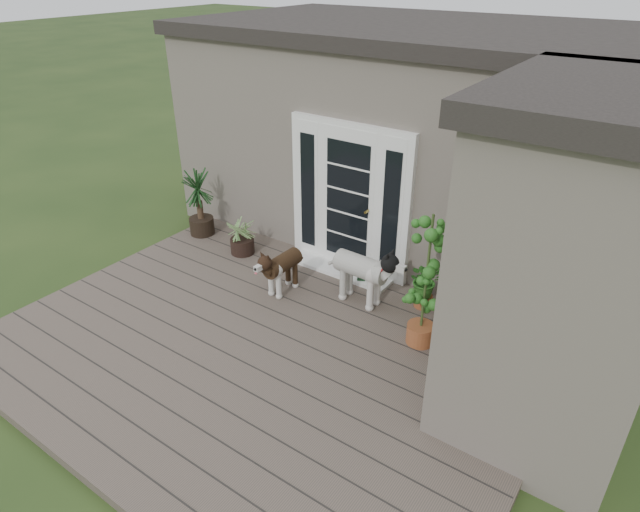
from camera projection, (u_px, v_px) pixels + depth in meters
The scene contains 17 objects.
deck at pixel (262, 351), 6.40m from camera, with size 6.20×4.60×0.12m, color #6B5B4C.
house_main at pixel (428, 141), 8.71m from camera, with size 7.40×4.00×3.10m, color #665E54.
roof_main at pixel (439, 31), 7.91m from camera, with size 7.60×4.20×0.20m, color #2D2826.
house_wing at pixel (569, 277), 5.00m from camera, with size 1.60×2.40×3.10m, color #665E54.
roof_wing at pixel (616, 96), 4.20m from camera, with size 1.80×2.60×0.20m, color #2D2826.
door_unit at pixel (349, 199), 7.52m from camera, with size 1.90×0.14×2.15m, color white.
door_step at pixel (340, 270), 7.89m from camera, with size 1.60×0.40×0.05m, color white.
brindle_dog at pixel (283, 271), 7.28m from camera, with size 0.33×0.77×0.64m, color #3E2816, non-canonical shape.
white_dog at pixel (361, 276), 7.01m from camera, with size 0.40×0.94×0.78m, color silver, non-canonical shape.
spider_plant at pixel (242, 234), 8.24m from camera, with size 0.61×0.61×0.65m, color #96A364, non-canonical shape.
yucca at pixel (199, 203), 8.71m from camera, with size 0.76×0.76×1.10m, color black, non-canonical shape.
herb_a at pixel (425, 288), 6.98m from camera, with size 0.44×0.44×0.57m, color #205B1A.
herb_b at pixel (471, 302), 6.62m from camera, with size 0.43×0.43×0.64m, color #234E16.
herb_c at pixel (499, 314), 6.52m from camera, with size 0.32×0.32×0.50m, color #22611B.
sapling at pixel (426, 280), 6.03m from camera, with size 0.51×0.51×1.74m, color #195A20, non-canonical shape.
clog_left at pixel (362, 276), 7.69m from camera, with size 0.16×0.33×0.10m, color black, non-canonical shape.
clog_right at pixel (378, 282), 7.55m from camera, with size 0.14×0.29×0.09m, color #14331A, non-canonical shape.
Camera 1 is at (3.46, -3.33, 4.15)m, focal length 30.28 mm.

